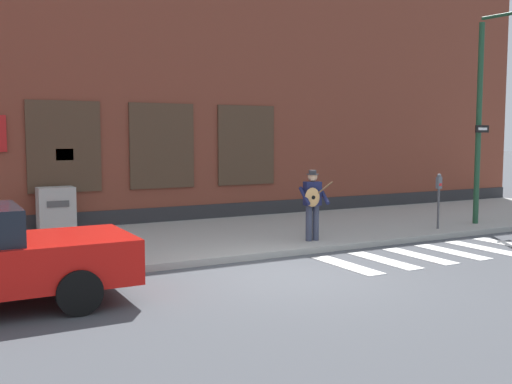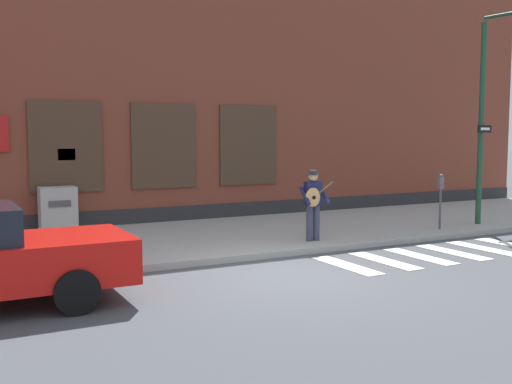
# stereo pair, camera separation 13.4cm
# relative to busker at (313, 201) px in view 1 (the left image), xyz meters

# --- Properties ---
(ground_plane) EXTENTS (160.00, 160.00, 0.00)m
(ground_plane) POSITION_rel_busker_xyz_m (-1.98, -2.22, -1.07)
(ground_plane) COLOR #424449
(sidewalk) EXTENTS (28.00, 5.31, 0.14)m
(sidewalk) POSITION_rel_busker_xyz_m (-1.98, 1.94, -1.00)
(sidewalk) COLOR #9E9E99
(sidewalk) RESTS_ON ground
(building_backdrop) EXTENTS (28.00, 4.06, 8.91)m
(building_backdrop) POSITION_rel_busker_xyz_m (-1.98, 6.59, 3.38)
(building_backdrop) COLOR brown
(building_backdrop) RESTS_ON ground
(crosswalk) EXTENTS (5.20, 1.90, 0.01)m
(crosswalk) POSITION_rel_busker_xyz_m (1.86, -2.01, -1.06)
(crosswalk) COLOR silver
(crosswalk) RESTS_ON ground
(busker) EXTENTS (0.72, 0.60, 1.63)m
(busker) POSITION_rel_busker_xyz_m (0.00, 0.00, 0.00)
(busker) COLOR #33384C
(busker) RESTS_ON sidewalk
(parking_meter) EXTENTS (0.13, 0.11, 1.44)m
(parking_meter) POSITION_rel_busker_xyz_m (3.89, -0.05, 0.02)
(parking_meter) COLOR #47474C
(parking_meter) RESTS_ON sidewalk
(utility_box) EXTENTS (0.89, 0.60, 1.13)m
(utility_box) POSITION_rel_busker_xyz_m (-4.95, 4.15, -0.36)
(utility_box) COLOR #ADADA8
(utility_box) RESTS_ON sidewalk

